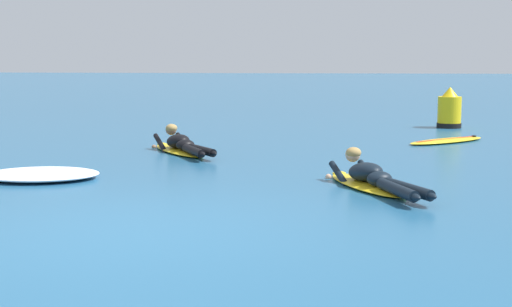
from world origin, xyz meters
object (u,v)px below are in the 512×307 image
object	(u,v)px
drifting_surfboard	(447,140)
channel_marker_buoy	(449,112)
surfer_near	(371,178)
surfer_far	(181,145)

from	to	relation	value
drifting_surfboard	channel_marker_buoy	xyz separation A→B (m)	(0.51, 3.11, 0.37)
surfer_near	channel_marker_buoy	bearing A→B (deg)	74.79
surfer_far	channel_marker_buoy	world-z (taller)	channel_marker_buoy
surfer_far	surfer_near	bearing A→B (deg)	-44.56
drifting_surfboard	channel_marker_buoy	bearing A→B (deg)	80.68
surfer_near	drifting_surfboard	world-z (taller)	surfer_near
surfer_near	surfer_far	xyz separation A→B (m)	(-3.28, 3.23, -0.00)
surfer_near	surfer_far	world-z (taller)	same
drifting_surfboard	surfer_near	bearing A→B (deg)	-108.42
surfer_far	drifting_surfboard	distance (m)	5.58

